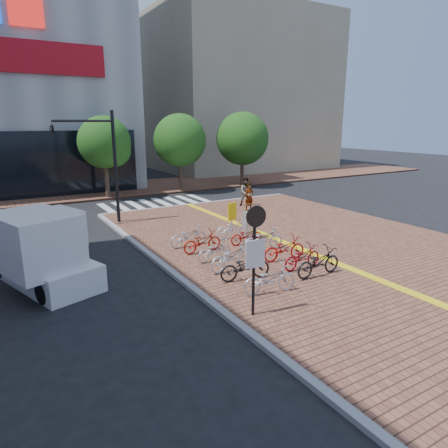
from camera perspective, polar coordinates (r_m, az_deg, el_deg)
ground at (r=16.60m, az=6.64°, el=-5.51°), size 120.00×120.00×0.00m
sidewalk at (r=15.56m, az=27.18°, el=-8.17°), size 14.00×34.00×0.15m
tactile_strip at (r=14.73m, az=25.09°, el=-8.82°), size 0.40×34.00×0.01m
kerb_west at (r=10.75m, az=5.62°, el=-16.72°), size 0.25×34.00×0.15m
kerb_north at (r=27.96m, az=-3.31°, el=2.91°), size 14.00×0.25×0.15m
far_sidewalk at (r=35.15m, az=-14.50°, el=4.84°), size 70.00×8.00×0.15m
building_beige at (r=52.33m, az=1.30°, el=18.07°), size 20.00×18.00×18.00m
crosswalk at (r=28.77m, az=-9.58°, el=2.92°), size 7.50×4.00×0.01m
street_trees at (r=33.23m, az=-4.63°, el=11.70°), size 16.20×4.60×6.35m
bike_0 at (r=13.23m, az=6.52°, el=-7.82°), size 1.96×0.97×0.98m
bike_1 at (r=14.24m, az=3.04°, el=-6.06°), size 1.98×0.93×1.00m
bike_2 at (r=15.16m, az=1.05°, el=-4.67°), size 2.08×1.01×1.05m
bike_3 at (r=16.21m, az=-1.38°, el=-3.75°), size 1.68×0.78×0.85m
bike_4 at (r=17.22m, az=-3.14°, el=-2.50°), size 1.84×0.71×0.95m
bike_5 at (r=18.08m, az=-5.15°, el=-1.72°), size 1.86×0.79×0.95m
bike_6 at (r=14.97m, az=13.35°, el=-5.31°), size 2.02×0.74×1.05m
bike_7 at (r=15.59m, az=11.11°, el=-4.63°), size 1.81×0.72×0.93m
bike_8 at (r=16.38m, az=8.60°, el=-3.47°), size 1.94×0.84×0.99m
bike_9 at (r=17.45m, az=5.63°, el=-2.16°), size 2.03×0.79×1.05m
bike_10 at (r=18.31m, az=3.22°, el=-1.65°), size 1.64×0.68×0.84m
bike_11 at (r=19.26m, az=1.39°, el=-0.58°), size 1.94×0.74×1.00m
pedestrian_a at (r=25.37m, az=3.62°, el=3.91°), size 0.64×0.43×1.75m
pedestrian_b at (r=26.74m, az=3.21°, el=4.61°), size 1.15×1.06×1.90m
utility_box at (r=19.22m, az=3.68°, el=-0.18°), size 0.64×0.50×1.30m
yellow_sign at (r=18.38m, az=1.18°, el=1.27°), size 0.51×0.18×1.88m
notice_sign at (r=11.18m, az=4.44°, el=-3.41°), size 0.61×0.17×3.27m
traffic_light_pole at (r=22.42m, az=-18.94°, el=10.36°), size 3.27×1.26×6.08m
box_truck at (r=15.44m, az=-24.33°, el=-3.24°), size 3.44×5.12×2.73m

